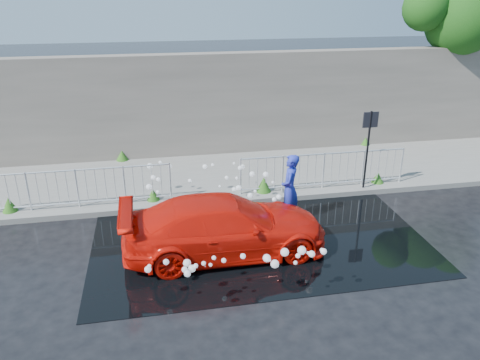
% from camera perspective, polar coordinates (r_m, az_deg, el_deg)
% --- Properties ---
extents(ground, '(90.00, 90.00, 0.00)m').
position_cam_1_polar(ground, '(10.71, 0.80, -9.95)').
color(ground, black).
rests_on(ground, ground).
extents(pavement, '(30.00, 4.00, 0.15)m').
position_cam_1_polar(pavement, '(15.07, -2.98, 0.46)').
color(pavement, slate).
rests_on(pavement, ground).
extents(curb, '(30.00, 0.25, 0.16)m').
position_cam_1_polar(curb, '(13.26, -1.78, -2.75)').
color(curb, slate).
rests_on(curb, ground).
extents(retaining_wall, '(30.00, 0.60, 3.50)m').
position_cam_1_polar(retaining_wall, '(16.59, -4.17, 9.16)').
color(retaining_wall, '#5C554E').
rests_on(retaining_wall, pavement).
extents(puddle, '(8.00, 5.00, 0.01)m').
position_cam_1_polar(puddle, '(11.63, 2.25, -7.05)').
color(puddle, black).
rests_on(puddle, ground).
extents(sign_post, '(0.45, 0.06, 2.50)m').
position_cam_1_polar(sign_post, '(13.96, 15.42, 5.01)').
color(sign_post, black).
rests_on(sign_post, ground).
extents(tree, '(5.01, 2.65, 6.40)m').
position_cam_1_polar(tree, '(20.04, 26.40, 17.83)').
color(tree, '#332114').
rests_on(tree, ground).
extents(railing_left, '(5.05, 0.05, 1.10)m').
position_cam_1_polar(railing_left, '(13.36, -19.25, -0.80)').
color(railing_left, silver).
rests_on(railing_left, pavement).
extents(railing_right, '(5.05, 0.05, 1.10)m').
position_cam_1_polar(railing_right, '(14.04, 10.15, 1.30)').
color(railing_right, silver).
rests_on(railing_right, pavement).
extents(weeds, '(12.17, 3.93, 0.44)m').
position_cam_1_polar(weeds, '(14.37, -3.89, 0.42)').
color(weeds, '#1C4E14').
rests_on(weeds, pavement).
extents(water_spray, '(3.57, 5.73, 1.11)m').
position_cam_1_polar(water_spray, '(11.14, -2.02, -4.17)').
color(water_spray, white).
rests_on(water_spray, ground).
extents(red_car, '(4.71, 2.00, 1.36)m').
position_cam_1_polar(red_car, '(10.74, -1.80, -5.66)').
color(red_car, red).
rests_on(red_car, ground).
extents(person, '(0.65, 0.78, 1.83)m').
position_cam_1_polar(person, '(12.15, 6.08, -1.02)').
color(person, '#222EAC').
rests_on(person, ground).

